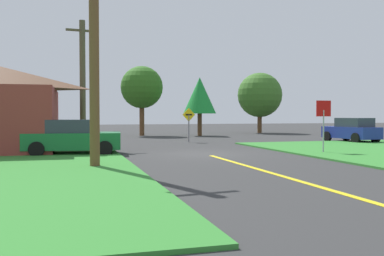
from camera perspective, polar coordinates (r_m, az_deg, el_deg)
ground_plane at (r=20.60m, az=1.62°, el=-3.39°), size 120.00×120.00×0.00m
lane_stripe_center at (r=13.24m, az=12.19°, el=-6.31°), size 0.20×14.00×0.01m
stop_sign at (r=21.52m, az=16.81°, el=1.48°), size 0.75×0.07×2.51m
parked_car_near_building at (r=20.85m, az=-15.38°, el=-1.16°), size 4.48×2.53×1.62m
car_on_crossroad at (r=31.09m, az=20.15°, el=-0.26°), size 2.38×4.04×1.62m
utility_pole_near at (r=15.64m, az=-12.67°, el=10.52°), size 1.80×0.37×8.31m
utility_pole_mid at (r=25.45m, az=-14.10°, el=5.82°), size 1.80×0.33×7.14m
direction_sign at (r=29.15m, az=-0.42°, el=0.93°), size 0.90×0.14×2.28m
oak_tree_left at (r=38.20m, az=-6.58°, el=5.28°), size 3.66×3.66×6.04m
pine_tree_center at (r=37.73m, az=1.01°, el=4.24°), size 2.84×2.84×5.05m
oak_tree_right at (r=43.92m, az=8.84°, el=4.27°), size 4.41×4.41×5.98m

